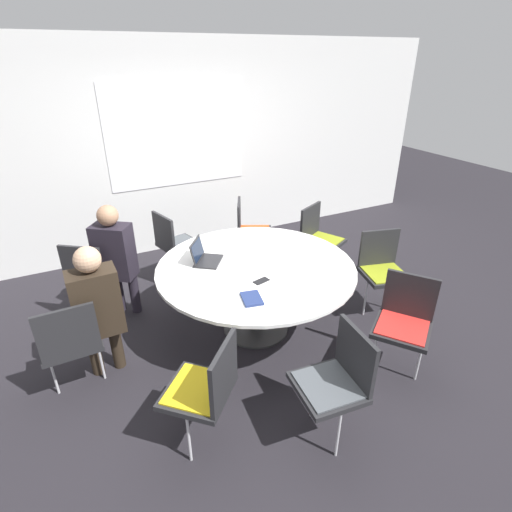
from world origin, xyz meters
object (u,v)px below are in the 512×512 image
object	(u,v)px
chair_2	(207,385)
chair_6	(319,235)
cell_phone	(261,281)
chair_5	(383,266)
chair_7	(250,228)
chair_8	(175,241)
person_0	(115,254)
chair_0	(92,273)
chair_1	(70,339)
person_1	(97,305)
laptop	(204,256)
chair_4	(405,318)
chair_3	(337,377)
spiral_notebook	(252,298)

from	to	relation	value
chair_2	chair_6	xyz separation A→B (m)	(2.06, 1.68, 0.00)
cell_phone	chair_6	bearing A→B (deg)	36.45
chair_5	chair_7	xyz separation A→B (m)	(-0.79, 1.52, 0.00)
chair_8	person_0	world-z (taller)	person_0
chair_0	chair_2	size ratio (longest dim) A/B	1.00
chair_5	chair_8	world-z (taller)	same
chair_7	chair_1	bearing A→B (deg)	-32.14
chair_1	cell_phone	world-z (taller)	chair_1
person_1	laptop	xyz separation A→B (m)	(1.01, 0.31, 0.05)
chair_4	person_1	world-z (taller)	person_1
chair_0	chair_6	size ratio (longest dim) A/B	1.00
person_1	chair_4	bearing A→B (deg)	-26.06
chair_1	chair_3	size ratio (longest dim) A/B	1.00
chair_2	person_0	size ratio (longest dim) A/B	0.72
chair_5	chair_4	bearing A→B (deg)	73.15
chair_2	chair_6	distance (m)	2.66
chair_1	chair_7	xyz separation A→B (m)	(2.18, 1.34, 0.00)
laptop	chair_0	bearing A→B (deg)	93.37
chair_2	chair_7	bearing A→B (deg)	11.58
chair_7	chair_6	bearing A→B (deg)	74.16
person_1	cell_phone	size ratio (longest dim) A/B	8.06
chair_2	spiral_notebook	distance (m)	0.82
chair_5	spiral_notebook	world-z (taller)	chair_5
chair_0	laptop	size ratio (longest dim) A/B	2.34
chair_6	spiral_notebook	xyz separation A→B (m)	(-1.47, -1.16, 0.20)
chair_0	chair_7	size ratio (longest dim) A/B	1.00
chair_4	chair_0	bearing A→B (deg)	12.50
chair_0	chair_2	world-z (taller)	same
chair_2	chair_5	distance (m)	2.32
chair_6	chair_4	bearing A→B (deg)	52.57
chair_6	chair_7	distance (m)	0.87
chair_2	chair_6	world-z (taller)	same
person_1	cell_phone	distance (m)	1.35
chair_1	person_1	world-z (taller)	person_1
laptop	cell_phone	world-z (taller)	laptop
chair_0	person_1	world-z (taller)	person_1
person_1	spiral_notebook	bearing A→B (deg)	-24.54
chair_4	chair_5	size ratio (longest dim) A/B	1.00
chair_7	chair_2	bearing A→B (deg)	-5.84
chair_0	chair_8	world-z (taller)	same
chair_6	spiral_notebook	distance (m)	1.88
cell_phone	spiral_notebook	bearing A→B (deg)	-132.47
chair_5	person_1	distance (m)	2.75
laptop	chair_4	bearing A→B (deg)	-101.07
chair_6	person_1	distance (m)	2.68
chair_0	chair_4	bearing A→B (deg)	-5.52
chair_3	laptop	world-z (taller)	laptop
chair_2	person_0	distance (m)	1.89
chair_5	chair_7	distance (m)	1.71
laptop	chair_7	bearing A→B (deg)	-8.58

